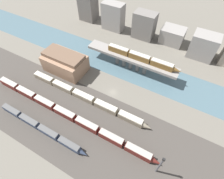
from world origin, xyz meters
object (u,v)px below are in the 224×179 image
Objects in this scene: train_yard_mid at (67,114)px; signal_tower at (160,165)px; train_yard_near at (41,128)px; train_on_bridge at (142,58)px; train_yard_far at (86,98)px; warehouse_building at (65,62)px.

signal_tower is at bearing -3.39° from train_yard_mid.
train_yard_near is at bearing -118.65° from train_yard_mid.
train_on_bridge reaches higher than train_yard_near.
train_yard_mid is at bearing -99.57° from train_yard_far.
train_yard_mid is at bearing 61.35° from train_yard_near.
train_yard_mid is at bearing -111.43° from train_on_bridge.
train_yard_near is 2.07× the size of warehouse_building.
train_yard_mid is 13.15m from train_yard_far.
warehouse_building is 1.64× the size of signal_tower.
train_yard_mid is (6.26, 11.46, 0.30)m from train_yard_near.
signal_tower is at bearing 9.36° from train_yard_near.
train_yard_far is 47.41m from signal_tower.
signal_tower is (46.53, -2.76, 5.62)m from train_yard_mid.
warehouse_building is 73.83m from signal_tower.
train_yard_near is 0.70× the size of train_yard_far.
warehouse_building reaches higher than train_yard_far.
train_yard_far is 27.29m from warehouse_building.
train_on_bridge is 50.62m from train_yard_mid.
warehouse_building is at bearing 150.74° from train_yard_far.
signal_tower reaches higher than train_yard_far.
train_yard_mid is 3.86× the size of warehouse_building.
train_yard_mid is 33.98m from warehouse_building.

